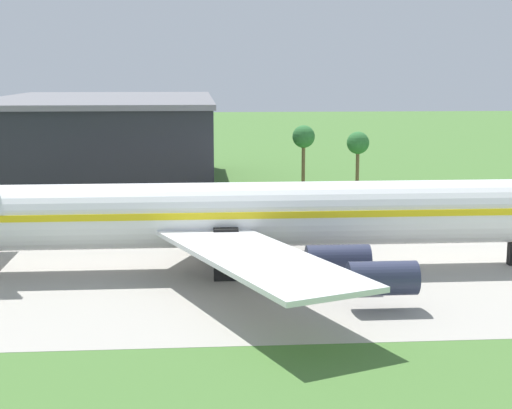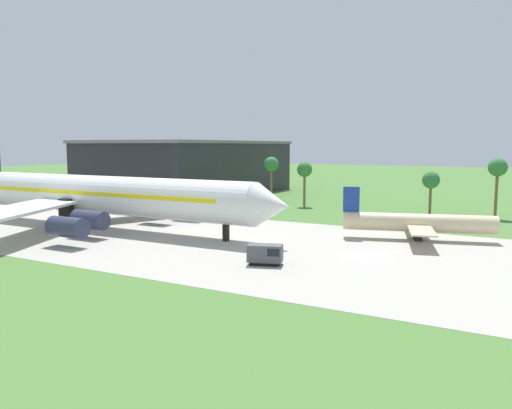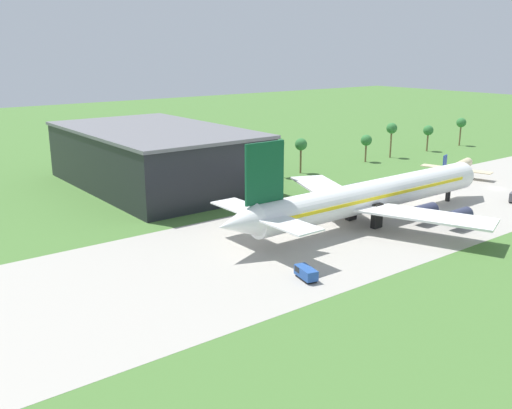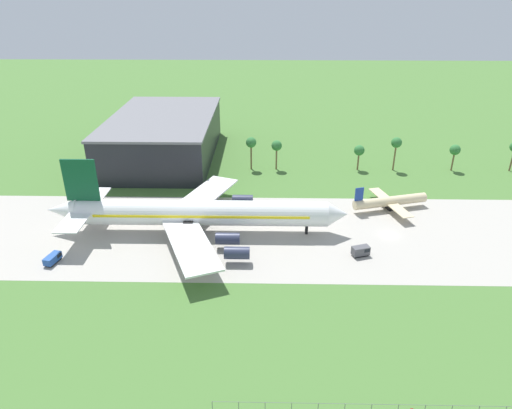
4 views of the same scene
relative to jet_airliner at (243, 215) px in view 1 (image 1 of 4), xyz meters
The scene contains 2 objects.
jet_airliner is the anchor object (origin of this frame).
terminal_building 61.68m from the jet_airliner, 109.14° to the left, with size 36.72×61.20×15.58m.
Camera 1 is at (-54.25, -77.31, 20.26)m, focal length 55.00 mm.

